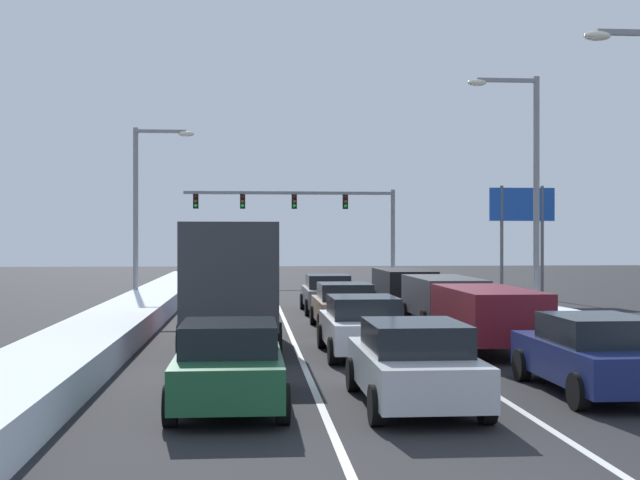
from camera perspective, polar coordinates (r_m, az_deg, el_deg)
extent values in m
plane|color=black|center=(28.45, 1.32, -5.87)|extent=(124.69, 124.69, 0.00)
cube|color=silver|center=(33.39, 3.37, -4.97)|extent=(0.14, 52.75, 0.01)
cube|color=silver|center=(33.09, -2.49, -5.02)|extent=(0.14, 52.75, 0.01)
cube|color=silver|center=(34.51, 12.14, -4.29)|extent=(1.47, 52.75, 0.63)
cube|color=silver|center=(33.28, -11.68, -4.39)|extent=(2.17, 52.75, 0.70)
cube|color=navy|center=(17.43, 17.59, -7.62)|extent=(1.82, 4.50, 0.70)
cube|color=black|center=(17.22, 17.78, -5.69)|extent=(1.64, 2.20, 0.55)
cube|color=red|center=(15.14, 18.33, -8.35)|extent=(0.24, 0.08, 0.14)
cylinder|color=black|center=(18.61, 13.19, -8.06)|extent=(0.22, 0.66, 0.66)
cylinder|color=black|center=(19.22, 18.30, -7.80)|extent=(0.22, 0.66, 0.66)
cylinder|color=black|center=(15.72, 16.72, -9.58)|extent=(0.22, 0.66, 0.66)
cube|color=maroon|center=(22.85, 11.02, -4.73)|extent=(1.95, 4.90, 1.25)
cube|color=black|center=(20.52, 12.85, -4.51)|extent=(1.56, 0.06, 0.55)
cube|color=red|center=(20.35, 10.74, -5.61)|extent=(0.20, 0.08, 0.28)
cube|color=red|center=(20.81, 14.90, -5.48)|extent=(0.20, 0.08, 0.28)
cylinder|color=black|center=(24.32, 7.75, -6.03)|extent=(0.25, 0.74, 0.74)
cylinder|color=black|center=(24.80, 12.09, -5.91)|extent=(0.25, 0.74, 0.74)
cylinder|color=black|center=(21.04, 9.76, -6.99)|extent=(0.25, 0.74, 0.74)
cylinder|color=black|center=(21.59, 14.71, -6.81)|extent=(0.25, 0.74, 0.74)
cube|color=#38383D|center=(29.02, 8.16, -3.69)|extent=(1.95, 4.90, 1.25)
cube|color=black|center=(26.66, 9.31, -3.43)|extent=(1.56, 0.06, 0.55)
cube|color=red|center=(26.52, 7.67, -4.26)|extent=(0.20, 0.08, 0.28)
cube|color=red|center=(26.90, 10.92, -4.20)|extent=(0.20, 0.08, 0.28)
cylinder|color=black|center=(30.54, 5.69, -4.76)|extent=(0.25, 0.74, 0.74)
cylinder|color=black|center=(30.94, 9.18, -4.70)|extent=(0.25, 0.74, 0.74)
cylinder|color=black|center=(27.22, 6.99, -5.37)|extent=(0.25, 0.74, 0.74)
cylinder|color=black|center=(27.66, 10.88, -5.28)|extent=(0.25, 0.74, 0.74)
cube|color=black|center=(35.82, 5.55, -2.96)|extent=(1.95, 4.90, 1.25)
cube|color=black|center=(33.44, 6.28, -2.71)|extent=(1.56, 0.06, 0.55)
cube|color=red|center=(33.33, 4.96, -3.36)|extent=(0.20, 0.08, 0.28)
cube|color=red|center=(33.63, 7.59, -3.33)|extent=(0.20, 0.08, 0.28)
cylinder|color=black|center=(37.38, 3.64, -3.86)|extent=(0.25, 0.74, 0.74)
cylinder|color=black|center=(37.70, 6.52, -3.83)|extent=(0.25, 0.74, 0.74)
cylinder|color=black|center=(34.03, 4.47, -4.26)|extent=(0.25, 0.74, 0.74)
cylinder|color=black|center=(34.38, 7.62, -4.21)|extent=(0.25, 0.74, 0.74)
cube|color=#B7BABF|center=(15.52, 6.19, -8.58)|extent=(1.82, 4.50, 0.70)
cube|color=black|center=(15.30, 6.30, -6.42)|extent=(1.64, 2.20, 0.55)
cube|color=red|center=(13.24, 5.04, -9.57)|extent=(0.24, 0.08, 0.14)
cube|color=red|center=(13.54, 10.89, -9.35)|extent=(0.24, 0.08, 0.14)
cylinder|color=black|center=(16.95, 2.20, -8.86)|extent=(0.22, 0.66, 0.66)
cylinder|color=black|center=(17.25, 8.15, -8.71)|extent=(0.22, 0.66, 0.66)
cylinder|color=black|center=(13.92, 3.76, -10.85)|extent=(0.22, 0.66, 0.66)
cylinder|color=black|center=(14.29, 10.96, -10.56)|extent=(0.22, 0.66, 0.66)
cube|color=silver|center=(21.96, 2.79, -6.01)|extent=(1.82, 4.50, 0.70)
cube|color=black|center=(21.76, 2.85, -4.46)|extent=(1.64, 2.20, 0.55)
cube|color=red|center=(19.70, 1.63, -6.37)|extent=(0.24, 0.08, 0.14)
cube|color=red|center=(19.90, 5.61, -6.30)|extent=(0.24, 0.08, 0.14)
cylinder|color=black|center=(23.43, 0.13, -6.36)|extent=(0.22, 0.66, 0.66)
cylinder|color=black|center=(23.65, 4.45, -6.30)|extent=(0.22, 0.66, 0.66)
cylinder|color=black|center=(20.37, 0.86, -7.34)|extent=(0.22, 0.66, 0.66)
cylinder|color=black|center=(20.62, 5.83, -7.25)|extent=(0.22, 0.66, 0.66)
cube|color=#937F60|center=(28.20, 1.60, -4.64)|extent=(1.82, 4.50, 0.70)
cube|color=black|center=(28.01, 1.63, -3.43)|extent=(1.64, 2.20, 0.55)
cube|color=red|center=(25.94, 0.61, -4.79)|extent=(0.24, 0.08, 0.14)
cube|color=red|center=(26.11, 3.65, -4.76)|extent=(0.24, 0.08, 0.14)
cylinder|color=black|center=(29.69, -0.44, -4.98)|extent=(0.22, 0.66, 0.66)
cylinder|color=black|center=(29.87, 2.98, -4.95)|extent=(0.22, 0.66, 0.66)
cylinder|color=black|center=(26.61, 0.05, -5.58)|extent=(0.22, 0.66, 0.66)
cylinder|color=black|center=(26.82, 3.86, -5.53)|extent=(0.22, 0.66, 0.66)
cube|color=slate|center=(34.56, 0.49, -3.76)|extent=(1.82, 4.50, 0.70)
cube|color=black|center=(34.38, 0.51, -2.77)|extent=(1.64, 2.20, 0.55)
cube|color=red|center=(32.31, -0.38, -3.82)|extent=(0.24, 0.08, 0.14)
cube|color=red|center=(32.44, 2.06, -3.80)|extent=(0.24, 0.08, 0.14)
cylinder|color=black|center=(36.06, -1.15, -4.07)|extent=(0.22, 0.66, 0.66)
cylinder|color=black|center=(36.21, 1.67, -4.06)|extent=(0.22, 0.66, 0.66)
cylinder|color=black|center=(32.98, -0.81, -4.47)|extent=(0.22, 0.66, 0.66)
cylinder|color=black|center=(33.14, 2.27, -4.45)|extent=(0.22, 0.66, 0.66)
cube|color=#1E5633|center=(15.47, -6.02, -8.61)|extent=(1.82, 4.50, 0.70)
cube|color=black|center=(15.24, -6.03, -6.44)|extent=(1.64, 2.20, 0.55)
cube|color=red|center=(13.32, -9.26, -9.51)|extent=(0.24, 0.08, 0.14)
cube|color=red|center=(13.28, -3.22, -9.54)|extent=(0.24, 0.08, 0.14)
cylinder|color=black|center=(17.09, -8.92, -8.79)|extent=(0.22, 0.66, 0.66)
cylinder|color=black|center=(17.05, -2.87, -8.81)|extent=(0.22, 0.66, 0.66)
cylinder|color=black|center=(14.05, -9.86, -10.75)|extent=(0.22, 0.66, 0.66)
cylinder|color=black|center=(14.00, -2.46, -10.78)|extent=(0.22, 0.66, 0.66)
cube|color=maroon|center=(26.17, -5.75, -2.97)|extent=(2.35, 2.20, 2.00)
cube|color=#333338|center=(22.55, -5.91, -2.20)|extent=(2.35, 5.00, 2.60)
cylinder|color=black|center=(26.60, -8.17, -5.30)|extent=(0.28, 0.92, 0.92)
cylinder|color=black|center=(26.55, -3.30, -5.31)|extent=(0.28, 0.92, 0.92)
cylinder|color=black|center=(21.24, -9.06, -6.68)|extent=(0.28, 0.92, 0.92)
cylinder|color=black|center=(21.19, -2.94, -6.70)|extent=(0.28, 0.92, 0.92)
cube|color=navy|center=(31.33, -5.50, -4.16)|extent=(1.82, 4.50, 0.70)
cube|color=black|center=(31.14, -5.50, -3.07)|extent=(1.64, 2.20, 0.55)
cube|color=red|center=(29.15, -6.92, -4.25)|extent=(0.24, 0.08, 0.14)
cube|color=red|center=(29.13, -4.20, -4.25)|extent=(0.24, 0.08, 0.14)
cylinder|color=black|center=(32.92, -7.02, -4.48)|extent=(0.22, 0.66, 0.66)
cylinder|color=black|center=(32.90, -3.91, -4.48)|extent=(0.22, 0.66, 0.66)
cylinder|color=black|center=(29.84, -7.26, -4.96)|extent=(0.22, 0.66, 0.66)
cylinder|color=black|center=(29.81, -3.83, -4.96)|extent=(0.22, 0.66, 0.66)
cube|color=maroon|center=(37.65, -5.26, -3.44)|extent=(1.82, 4.50, 0.70)
cube|color=black|center=(37.47, -5.26, -2.53)|extent=(1.64, 2.20, 0.55)
cube|color=red|center=(35.46, -6.41, -3.47)|extent=(0.24, 0.08, 0.14)
cube|color=red|center=(35.45, -4.17, -3.47)|extent=(0.24, 0.08, 0.14)
cylinder|color=black|center=(39.24, -6.54, -3.73)|extent=(0.22, 0.66, 0.66)
cylinder|color=black|center=(39.22, -3.93, -3.73)|extent=(0.22, 0.66, 0.66)
cylinder|color=black|center=(36.15, -6.70, -4.06)|extent=(0.22, 0.66, 0.66)
cylinder|color=black|center=(36.13, -3.87, -4.07)|extent=(0.22, 0.66, 0.66)
cylinder|color=slate|center=(57.71, 4.84, 0.26)|extent=(0.28, 0.28, 6.20)
cube|color=slate|center=(57.05, -2.05, 3.13)|extent=(13.86, 0.20, 0.20)
cube|color=black|center=(57.31, 1.68, 2.54)|extent=(0.34, 0.34, 0.95)
sphere|color=#4C0A0A|center=(57.14, 1.70, 2.83)|extent=(0.22, 0.22, 0.22)
sphere|color=#593F0C|center=(57.13, 1.70, 2.55)|extent=(0.22, 0.22, 0.22)
sphere|color=green|center=(57.12, 1.70, 2.26)|extent=(0.22, 0.22, 0.22)
cube|color=black|center=(57.04, -1.72, 2.55)|extent=(0.34, 0.34, 0.95)
sphere|color=#4C0A0A|center=(56.86, -1.71, 2.84)|extent=(0.22, 0.22, 0.22)
sphere|color=#593F0C|center=(56.85, -1.71, 2.56)|extent=(0.22, 0.22, 0.22)
sphere|color=green|center=(56.84, -1.71, 2.27)|extent=(0.22, 0.22, 0.22)
cube|color=black|center=(56.96, -5.14, 2.55)|extent=(0.34, 0.34, 0.95)
sphere|color=#4C0A0A|center=(56.79, -5.14, 2.85)|extent=(0.22, 0.22, 0.22)
sphere|color=#593F0C|center=(56.77, -5.14, 2.56)|extent=(0.22, 0.22, 0.22)
sphere|color=green|center=(56.76, -5.14, 2.27)|extent=(0.22, 0.22, 0.22)
cube|color=black|center=(57.07, -8.21, 2.55)|extent=(0.34, 0.34, 0.95)
sphere|color=#4C0A0A|center=(56.89, -8.22, 2.84)|extent=(0.22, 0.22, 0.22)
sphere|color=#593F0C|center=(56.88, -8.22, 2.56)|extent=(0.22, 0.22, 0.22)
sphere|color=green|center=(56.87, -8.22, 2.27)|extent=(0.22, 0.22, 0.22)
cube|color=gray|center=(23.68, 20.37, 12.72)|extent=(2.20, 0.14, 0.14)
ellipsoid|color=#EAE5C6|center=(23.23, 17.85, 12.72)|extent=(0.70, 0.36, 0.24)
cylinder|color=gray|center=(32.29, 14.11, 2.69)|extent=(0.22, 0.22, 8.84)
cube|color=gray|center=(32.42, 12.25, 10.28)|extent=(2.20, 0.14, 0.14)
ellipsoid|color=#EAE5C6|center=(32.11, 10.34, 10.20)|extent=(0.70, 0.36, 0.24)
cylinder|color=gray|center=(38.52, -12.09, 1.51)|extent=(0.22, 0.22, 7.80)
cube|color=gray|center=(38.67, -10.46, 7.08)|extent=(2.20, 0.14, 0.14)
ellipsoid|color=#EAE5C6|center=(38.56, -8.82, 6.95)|extent=(0.70, 0.36, 0.24)
cylinder|color=#59595B|center=(42.43, 11.92, -0.17)|extent=(0.16, 0.16, 5.50)
cylinder|color=#59595B|center=(43.04, 14.47, -0.17)|extent=(0.16, 0.16, 5.50)
cube|color=#1947A5|center=(42.75, 13.21, 2.31)|extent=(3.20, 0.12, 1.60)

